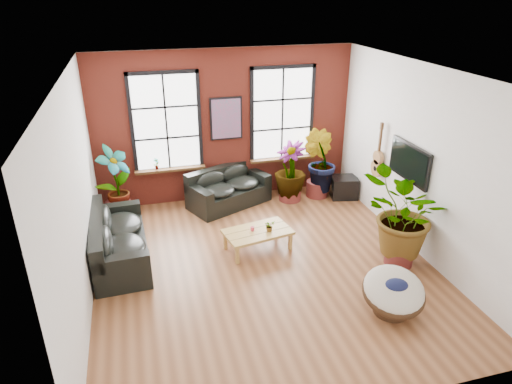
# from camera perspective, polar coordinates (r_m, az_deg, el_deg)

# --- Properties ---
(room) EXTENTS (6.04, 6.54, 3.54)m
(room) POSITION_cam_1_polar(r_m,az_deg,el_deg) (7.80, 0.88, 1.98)
(room) COLOR brown
(room) RESTS_ON ground
(sofa_back) EXTENTS (2.07, 1.59, 0.86)m
(sofa_back) POSITION_cam_1_polar(r_m,az_deg,el_deg) (10.67, -3.58, 0.43)
(sofa_back) COLOR black
(sofa_back) RESTS_ON ground
(sofa_left) EXTENTS (1.04, 2.30, 0.89)m
(sofa_left) POSITION_cam_1_polar(r_m,az_deg,el_deg) (8.87, -17.08, -5.87)
(sofa_left) COLOR black
(sofa_left) RESTS_ON ground
(coffee_table) EXTENTS (1.38, 0.95, 0.49)m
(coffee_table) POSITION_cam_1_polar(r_m,az_deg,el_deg) (8.84, 0.21, -5.13)
(coffee_table) COLOR #AB843D
(coffee_table) RESTS_ON ground
(papasan_chair) EXTENTS (1.15, 1.16, 0.73)m
(papasan_chair) POSITION_cam_1_polar(r_m,az_deg,el_deg) (7.56, 16.82, -11.89)
(papasan_chair) COLOR #3B2515
(papasan_chair) RESTS_ON ground
(poster) EXTENTS (0.74, 0.06, 0.98)m
(poster) POSITION_cam_1_polar(r_m,az_deg,el_deg) (10.52, -3.74, 9.14)
(poster) COLOR black
(poster) RESTS_ON room
(tv_wall_unit) EXTENTS (0.13, 1.86, 1.20)m
(tv_wall_unit) POSITION_cam_1_polar(r_m,az_deg,el_deg) (9.42, 17.51, 3.55)
(tv_wall_unit) COLOR black
(tv_wall_unit) RESTS_ON room
(media_box) EXTENTS (0.71, 0.63, 0.52)m
(media_box) POSITION_cam_1_polar(r_m,az_deg,el_deg) (11.24, 10.93, 0.60)
(media_box) COLOR black
(media_box) RESTS_ON ground
(pot_back_left) EXTENTS (0.61, 0.61, 0.40)m
(pot_back_left) POSITION_cam_1_polar(r_m,az_deg,el_deg) (10.50, -16.75, -2.17)
(pot_back_left) COLOR maroon
(pot_back_left) RESTS_ON ground
(pot_back_right) EXTENTS (0.68, 0.68, 0.38)m
(pot_back_right) POSITION_cam_1_polar(r_m,az_deg,el_deg) (11.23, 7.63, 0.44)
(pot_back_right) COLOR maroon
(pot_back_right) RESTS_ON ground
(pot_right_wall) EXTENTS (0.65, 0.65, 0.38)m
(pot_right_wall) POSITION_cam_1_polar(r_m,az_deg,el_deg) (8.89, 17.44, -7.48)
(pot_right_wall) COLOR maroon
(pot_right_wall) RESTS_ON ground
(pot_mid) EXTENTS (0.57, 0.57, 0.38)m
(pot_mid) POSITION_cam_1_polar(r_m,az_deg,el_deg) (10.95, 4.27, -0.06)
(pot_mid) COLOR maroon
(pot_mid) RESTS_ON ground
(floor_plant_back_left) EXTENTS (0.96, 0.96, 1.53)m
(floor_plant_back_left) POSITION_cam_1_polar(r_m,az_deg,el_deg) (10.21, -17.10, 1.45)
(floor_plant_back_left) COLOR #355015
(floor_plant_back_left) RESTS_ON ground
(floor_plant_back_right) EXTENTS (1.00, 1.04, 1.47)m
(floor_plant_back_right) POSITION_cam_1_polar(r_m,az_deg,el_deg) (11.00, 7.91, 3.81)
(floor_plant_back_right) COLOR #355015
(floor_plant_back_right) RESTS_ON ground
(floor_plant_right_wall) EXTENTS (1.89, 1.81, 1.63)m
(floor_plant_right_wall) POSITION_cam_1_polar(r_m,az_deg,el_deg) (8.54, 18.02, -2.90)
(floor_plant_right_wall) COLOR #355015
(floor_plant_right_wall) RESTS_ON ground
(floor_plant_mid) EXTENTS (1.00, 1.00, 1.31)m
(floor_plant_mid) POSITION_cam_1_polar(r_m,az_deg,el_deg) (10.71, 4.32, 2.88)
(floor_plant_mid) COLOR #355015
(floor_plant_mid) RESTS_ON ground
(table_plant) EXTENTS (0.25, 0.23, 0.22)m
(table_plant) POSITION_cam_1_polar(r_m,az_deg,el_deg) (8.76, 1.69, -4.26)
(table_plant) COLOR #355015
(table_plant) RESTS_ON coffee_table
(sill_plant_left) EXTENTS (0.17, 0.17, 0.27)m
(sill_plant_left) POSITION_cam_1_polar(r_m,az_deg,el_deg) (10.57, -12.35, 3.46)
(sill_plant_left) COLOR #355015
(sill_plant_left) RESTS_ON room
(sill_plant_right) EXTENTS (0.19, 0.19, 0.27)m
(sill_plant_right) POSITION_cam_1_polar(r_m,az_deg,el_deg) (11.20, 5.02, 5.15)
(sill_plant_right) COLOR #355015
(sill_plant_right) RESTS_ON room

